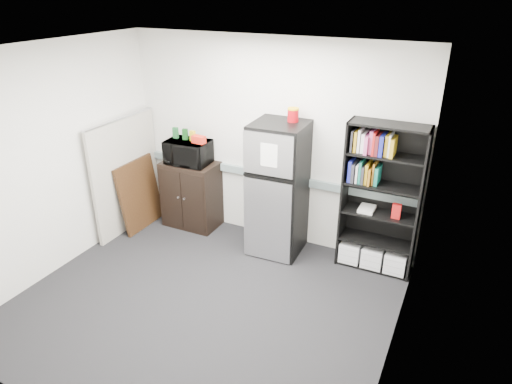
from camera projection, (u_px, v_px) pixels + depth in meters
floor at (204, 303)px, 5.09m from camera, size 4.00×4.00×0.00m
wall_back at (270, 143)px, 5.96m from camera, size 4.00×0.02×2.70m
wall_right at (404, 238)px, 3.74m from camera, size 0.02×3.50×2.70m
wall_left at (52, 162)px, 5.33m from camera, size 0.02×3.50×2.70m
ceiling at (189, 53)px, 3.97m from camera, size 4.00×3.50×0.02m
electrical_raceway at (268, 175)px, 6.12m from camera, size 3.92×0.05×0.10m
wall_note at (246, 125)px, 6.01m from camera, size 0.14×0.00×0.10m
bookshelf at (381, 201)px, 5.39m from camera, size 0.90×0.34×1.85m
cubicle_partition at (126, 174)px, 6.39m from camera, size 0.06×1.30×1.62m
cabinet at (191, 194)px, 6.56m from camera, size 0.77×0.51×0.97m
microwave at (188, 152)px, 6.28m from camera, size 0.62×0.45×0.33m
snack_box_a at (176, 133)px, 6.29m from camera, size 0.07×0.05×0.15m
snack_box_b at (185, 134)px, 6.23m from camera, size 0.08×0.07×0.15m
snack_box_c at (193, 136)px, 6.18m from camera, size 0.08×0.06×0.14m
snack_bag at (199, 140)px, 6.10m from camera, size 0.19×0.12×0.10m
refrigerator at (278, 189)px, 5.79m from camera, size 0.68×0.70×1.74m
coffee_can at (293, 114)px, 5.44m from camera, size 0.14×0.14×0.19m
framed_poster at (140, 194)px, 6.53m from camera, size 0.19×0.77×0.99m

